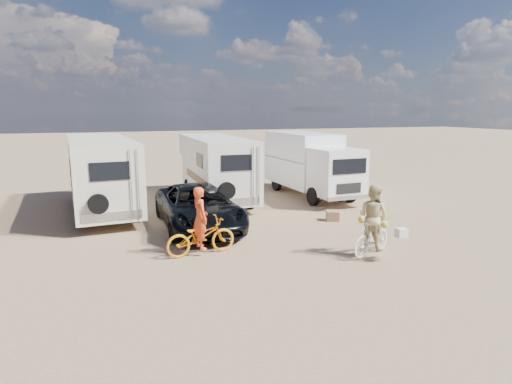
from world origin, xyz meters
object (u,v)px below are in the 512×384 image
object	(u,v)px
bike_woman	(372,237)
rv_left	(101,175)
rv_main	(216,170)
dark_suv	(198,207)
rider_man	(200,224)
bike_man	(201,236)
box_truck	(311,165)
rider_woman	(373,223)
bike_parked	(329,193)
crate	(333,216)
cooler	(197,234)

from	to	relation	value
bike_woman	rv_left	bearing A→B (deg)	17.37
rv_main	rv_left	world-z (taller)	rv_left
dark_suv	rider_man	bearing A→B (deg)	-100.77
rv_left	dark_suv	world-z (taller)	rv_left
rv_left	rider_man	xyz separation A→B (m)	(2.51, -6.32, -0.57)
bike_man	dark_suv	bearing A→B (deg)	-18.28
box_truck	rider_woman	world-z (taller)	box_truck
rv_left	rider_woman	bearing A→B (deg)	-53.19
dark_suv	bike_parked	bearing A→B (deg)	19.04
rider_woman	crate	world-z (taller)	rider_woman
rv_main	crate	world-z (taller)	rv_main
dark_suv	rider_woman	distance (m)	5.81
rider_man	cooler	xyz separation A→B (m)	(0.16, 1.26, -0.64)
bike_woman	bike_parked	world-z (taller)	bike_woman
rv_left	cooler	bearing A→B (deg)	-66.71
bike_parked	bike_man	bearing A→B (deg)	135.85
dark_suv	rider_man	world-z (taller)	rider_man
bike_woman	box_truck	bearing A→B (deg)	-38.78
box_truck	rider_woman	bearing A→B (deg)	-107.35
bike_woman	rider_man	size ratio (longest dim) A/B	0.96
dark_suv	rv_left	bearing A→B (deg)	130.00
bike_woman	bike_parked	size ratio (longest dim) A/B	1.07
rv_main	rider_man	bearing A→B (deg)	-107.01
box_truck	crate	xyz separation A→B (m)	(-1.26, -4.29, -1.25)
rider_woman	cooler	size ratio (longest dim) A/B	3.35
bike_woman	bike_parked	distance (m)	6.80
bike_woman	rider_woman	xyz separation A→B (m)	(0.00, 0.00, 0.39)
rv_main	box_truck	distance (m)	4.38
bike_woman	cooler	size ratio (longest dim) A/B	3.10
bike_woman	crate	size ratio (longest dim) A/B	3.73
bike_woman	rider_woman	world-z (taller)	rider_woman
bike_woman	rv_main	bearing A→B (deg)	-8.70
dark_suv	bike_man	distance (m)	2.79
bike_woman	bike_parked	bearing A→B (deg)	-43.02
rider_woman	bike_parked	distance (m)	6.81
rv_main	rv_left	size ratio (longest dim) A/B	0.89
box_truck	crate	distance (m)	4.64
rv_left	box_truck	xyz separation A→B (m)	(9.03, 0.04, 0.00)
rv_main	dark_suv	bearing A→B (deg)	-111.50
bike_parked	rv_main	bearing A→B (deg)	76.80
rv_main	crate	xyz separation A→B (m)	(3.10, -4.68, -1.20)
rider_woman	bike_parked	xyz separation A→B (m)	(2.22, 6.42, -0.48)
rv_left	bike_man	bearing A→B (deg)	-72.82
bike_parked	rv_left	bearing A→B (deg)	90.57
crate	cooler	bearing A→B (deg)	-170.90
cooler	dark_suv	bearing A→B (deg)	81.89
dark_suv	bike_man	bearing A→B (deg)	-100.77
rider_woman	bike_man	bearing A→B (deg)	46.56
box_truck	cooler	size ratio (longest dim) A/B	11.48
rv_main	rider_woman	bearing A→B (deg)	-74.08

